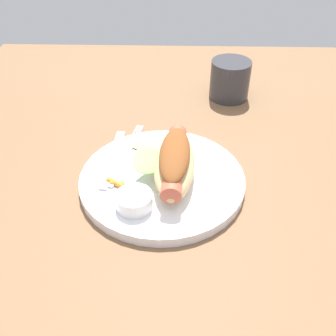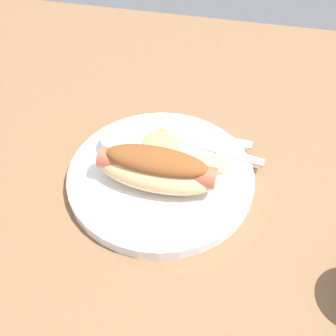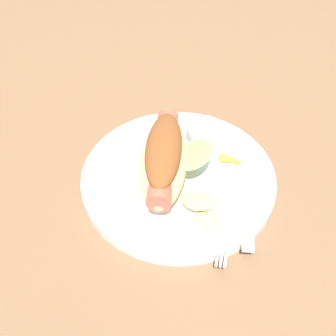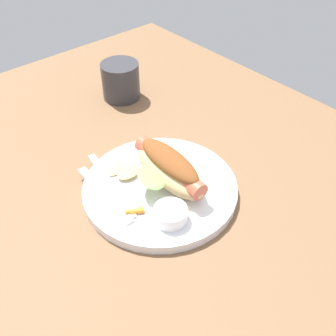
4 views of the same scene
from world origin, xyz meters
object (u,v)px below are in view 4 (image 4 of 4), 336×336
(sauce_ramekin, at_px, (171,214))
(carrot_garnish, at_px, (135,211))
(plate, at_px, (160,189))
(hot_dog, at_px, (169,167))
(drinking_cup, at_px, (121,81))
(chips_pile, at_px, (124,171))
(fork, at_px, (111,185))
(knife, at_px, (104,194))

(sauce_ramekin, bearing_deg, carrot_garnish, 35.58)
(plate, bearing_deg, hot_dog, -93.35)
(drinking_cup, bearing_deg, chips_pile, 144.75)
(carrot_garnish, bearing_deg, plate, -71.83)
(chips_pile, height_order, carrot_garnish, chips_pile)
(fork, bearing_deg, sauce_ramekin, -156.43)
(knife, height_order, carrot_garnish, carrot_garnish)
(drinking_cup, bearing_deg, carrot_garnish, 147.29)
(plate, distance_m, hot_dog, 0.04)
(carrot_garnish, xyz_separation_m, drinking_cup, (0.31, -0.20, 0.02))
(chips_pile, bearing_deg, drinking_cup, -35.25)
(hot_dog, bearing_deg, chips_pile, 38.69)
(fork, bearing_deg, drinking_cup, -28.00)
(plate, distance_m, chips_pile, 0.07)
(knife, relative_size, chips_pile, 2.43)
(fork, height_order, chips_pile, chips_pile)
(chips_pile, bearing_deg, sauce_ramekin, 176.32)
(sauce_ramekin, bearing_deg, drinking_cup, -25.17)
(sauce_ramekin, height_order, carrot_garnish, sauce_ramekin)
(plate, height_order, carrot_garnish, carrot_garnish)
(sauce_ramekin, relative_size, fork, 0.30)
(chips_pile, bearing_deg, fork, 110.69)
(fork, xyz_separation_m, chips_pile, (0.01, -0.03, 0.00))
(plate, relative_size, knife, 1.67)
(chips_pile, bearing_deg, carrot_garnish, 154.65)
(hot_dog, distance_m, knife, 0.11)
(fork, xyz_separation_m, knife, (-0.01, 0.02, -0.00))
(hot_dog, distance_m, fork, 0.10)
(sauce_ramekin, xyz_separation_m, fork, (0.12, 0.03, -0.01))
(plate, height_order, hot_dog, hot_dog)
(hot_dog, distance_m, carrot_garnish, 0.09)
(knife, xyz_separation_m, carrot_garnish, (-0.06, -0.01, 0.00))
(sauce_ramekin, bearing_deg, hot_dog, -39.39)
(carrot_garnish, height_order, drinking_cup, drinking_cup)
(fork, bearing_deg, plate, -117.82)
(knife, distance_m, chips_pile, 0.06)
(carrot_garnish, bearing_deg, knife, 12.35)
(fork, xyz_separation_m, drinking_cup, (0.24, -0.19, 0.02))
(plate, relative_size, drinking_cup, 3.12)
(sauce_ramekin, relative_size, carrot_garnish, 1.75)
(drinking_cup, bearing_deg, hot_dog, 158.75)
(plate, xyz_separation_m, drinking_cup, (0.29, -0.13, 0.03))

